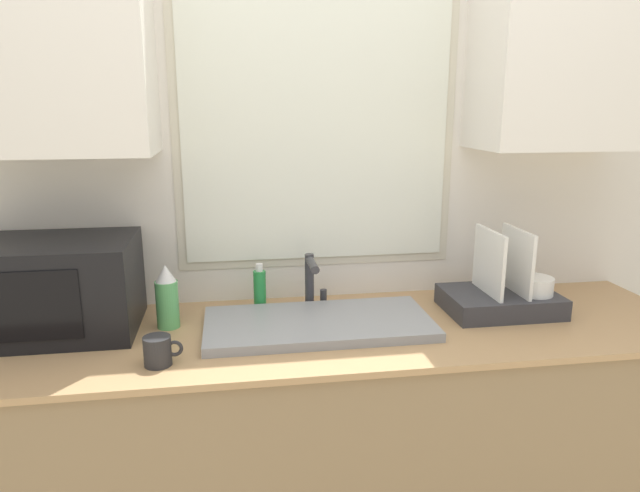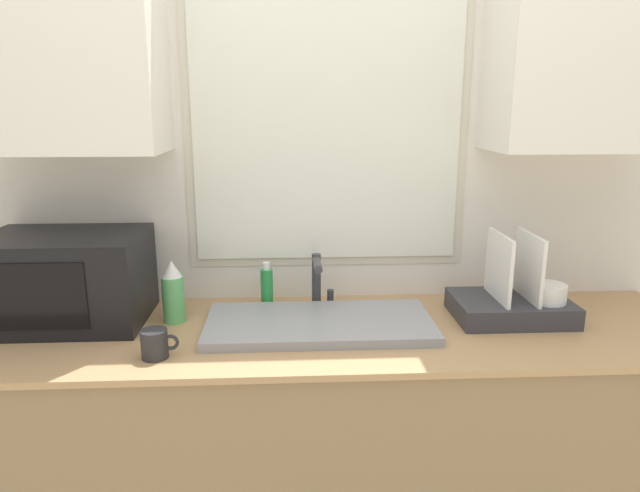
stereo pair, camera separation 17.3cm
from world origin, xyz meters
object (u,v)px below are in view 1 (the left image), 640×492
(microwave, at_px, (53,287))
(dish_rack, at_px, (503,295))
(mug_near_sink, at_px, (158,351))
(soap_bottle, at_px, (260,289))
(faucet, at_px, (312,277))
(spray_bottle, at_px, (167,298))

(microwave, distance_m, dish_rack, 1.48)
(mug_near_sink, bearing_deg, microwave, 139.06)
(mug_near_sink, bearing_deg, dish_rack, 12.24)
(dish_rack, relative_size, soap_bottle, 2.30)
(faucet, xyz_separation_m, spray_bottle, (-0.48, -0.10, -0.01))
(faucet, distance_m, soap_bottle, 0.19)
(spray_bottle, xyz_separation_m, soap_bottle, (0.30, 0.12, -0.03))
(faucet, relative_size, dish_rack, 0.51)
(microwave, bearing_deg, soap_bottle, 9.06)
(spray_bottle, height_order, mug_near_sink, spray_bottle)
(microwave, distance_m, spray_bottle, 0.35)
(microwave, xyz_separation_m, dish_rack, (1.47, -0.05, -0.09))
(dish_rack, height_order, soap_bottle, dish_rack)
(soap_bottle, height_order, mug_near_sink, soap_bottle)
(dish_rack, xyz_separation_m, soap_bottle, (-0.83, 0.16, 0.01))
(mug_near_sink, bearing_deg, spray_bottle, 90.11)
(dish_rack, relative_size, spray_bottle, 1.82)
(faucet, relative_size, microwave, 0.38)
(dish_rack, bearing_deg, spray_bottle, 178.21)
(microwave, bearing_deg, spray_bottle, -3.13)
(microwave, height_order, mug_near_sink, microwave)
(faucet, xyz_separation_m, dish_rack, (0.65, -0.13, -0.05))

